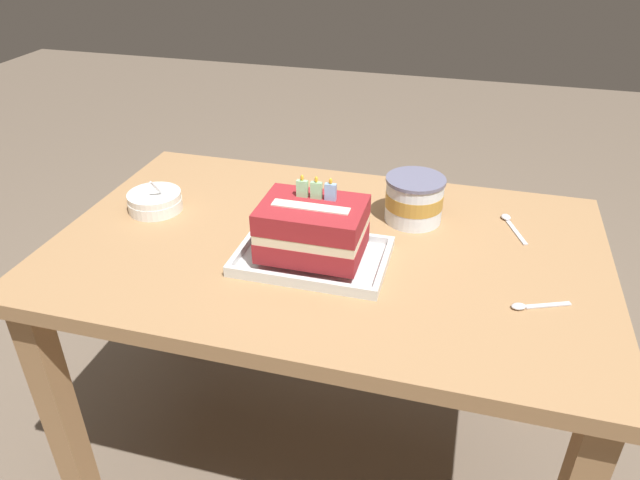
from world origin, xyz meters
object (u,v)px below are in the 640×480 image
birthday_cake (312,228)px  serving_spoon_by_bowls (509,222)px  foil_tray (313,258)px  bowl_stack (155,201)px  ice_cream_tub (414,199)px  serving_spoon_near_tray (528,306)px

birthday_cake → serving_spoon_by_bowls: birthday_cake is taller
foil_tray → bowl_stack: (-0.44, 0.12, 0.02)m
ice_cream_tub → serving_spoon_by_bowls: (0.22, 0.04, -0.05)m
foil_tray → serving_spoon_near_tray: (0.44, -0.05, -0.00)m
foil_tray → bowl_stack: 0.45m
bowl_stack → ice_cream_tub: (0.62, 0.12, 0.03)m
foil_tray → serving_spoon_near_tray: foil_tray is taller
serving_spoon_by_bowls → foil_tray: bearing=-145.5°
bowl_stack → serving_spoon_near_tray: size_ratio=1.14×
birthday_cake → serving_spoon_by_bowls: (0.41, 0.28, -0.08)m
birthday_cake → serving_spoon_by_bowls: 0.50m
bowl_stack → serving_spoon_near_tray: bearing=-11.1°
foil_tray → serving_spoon_near_tray: size_ratio=2.77×
serving_spoon_near_tray → birthday_cake: bearing=173.6°
birthday_cake → serving_spoon_near_tray: (0.44, -0.05, -0.08)m
serving_spoon_near_tray → serving_spoon_by_bowls: 0.33m
birthday_cake → ice_cream_tub: (0.18, 0.24, -0.03)m
foil_tray → serving_spoon_by_bowls: foil_tray is taller
bowl_stack → serving_spoon_by_bowls: bowl_stack is taller
serving_spoon_by_bowls → serving_spoon_near_tray: bearing=-84.1°
foil_tray → serving_spoon_by_bowls: (0.41, 0.28, -0.00)m
bowl_stack → serving_spoon_by_bowls: size_ratio=0.99×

